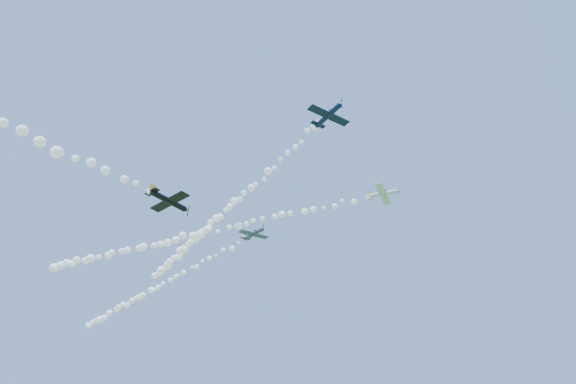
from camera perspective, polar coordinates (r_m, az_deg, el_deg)
The scene contains 7 objects.
plane_white at distance 93.16m, azimuth 11.16°, elevation -0.19°, with size 6.72×7.06×2.32m.
smoke_trail_white at distance 109.32m, azimuth -11.74°, elevation -5.19°, with size 83.14×14.50×2.86m, color white, non-canonical shape.
plane_navy at distance 79.61m, azimuth 4.84°, elevation 9.07°, with size 7.09×7.51×2.27m.
smoke_trail_navy at distance 110.43m, azimuth -8.54°, elevation -3.29°, with size 73.88×35.69×2.85m, color white, non-canonical shape.
plane_grey at distance 93.63m, azimuth -4.09°, elevation -4.98°, with size 6.33×6.68×1.79m.
smoke_trail_grey at distance 125.97m, azimuth -15.88°, elevation -11.13°, with size 75.09×22.79×2.93m, color white, non-canonical shape.
plane_black at distance 78.20m, azimuth -13.88°, elevation -1.06°, with size 8.43×7.95×2.83m.
Camera 1 is at (43.87, -65.11, 2.00)m, focal length 30.00 mm.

